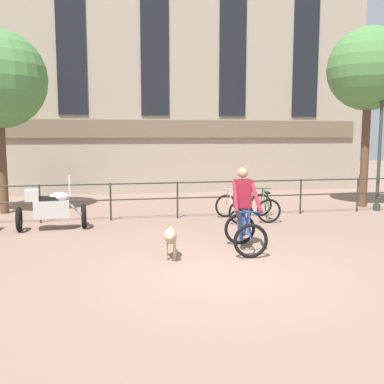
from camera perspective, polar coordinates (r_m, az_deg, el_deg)
ground_plane at (r=7.92m, az=4.21°, el=-10.17°), size 60.00×60.00×0.00m
canal_railing at (r=12.76m, az=-1.86°, el=-0.20°), size 15.05×0.05×1.05m
building_facade at (r=18.70m, az=-4.88°, el=17.71°), size 18.00×0.72×11.56m
cyclist_with_bike at (r=9.35m, az=6.60°, el=-2.67°), size 0.80×1.23×1.70m
dog at (r=8.62m, az=-2.78°, el=-5.77°), size 0.33×0.92×0.61m
parked_motorcycle at (r=11.74m, az=-17.48°, el=-1.92°), size 1.71×0.74×1.35m
parked_bicycle_near_lamp at (r=12.49m, az=5.21°, el=-2.01°), size 0.77×1.17×0.86m
parked_bicycle_mid_left at (r=12.78m, az=9.21°, el=-1.87°), size 0.80×1.19×0.86m
street_lamp at (r=15.11m, az=22.81°, el=6.80°), size 0.28×0.28×4.25m
tree_canalside_right at (r=15.85m, az=21.55°, el=14.23°), size 2.63×2.63×5.77m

